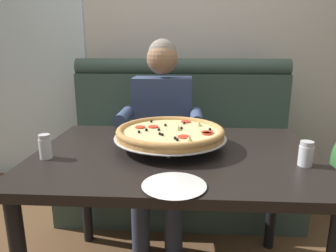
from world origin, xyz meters
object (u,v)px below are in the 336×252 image
Objects in this scene: pizza at (170,133)px; plate_near_left at (174,184)px; diner_main at (162,125)px; booth_bench at (180,156)px; dining_table at (175,169)px; shaker_parmesan at (45,148)px; shaker_pepper_flakes at (306,155)px.

pizza is 0.43m from plate_near_left.
diner_main is 1.03m from plate_near_left.
booth_bench is 1.33× the size of dining_table.
shaker_parmesan is (-0.56, -0.12, 0.13)m from dining_table.
dining_table is 0.67m from diner_main.
shaker_pepper_flakes is at bearing -0.96° from shaker_parmesan.
pizza is 5.20× the size of shaker_pepper_flakes.
shaker_parmesan is (-1.10, 0.02, 0.00)m from shaker_pepper_flakes.
plate_near_left is (0.01, -1.29, 0.36)m from booth_bench.
dining_table is 1.02× the size of diner_main.
pizza is 5.00× the size of shaker_parmesan.
shaker_parmesan is (-0.53, -0.18, -0.03)m from pizza.
diner_main is (-0.12, -0.27, 0.31)m from booth_bench.
shaker_parmesan is at bearing -118.41° from booth_bench.
booth_bench is at bearing 116.88° from shaker_pepper_flakes.
shaker_pepper_flakes reaches higher than dining_table.
pizza is at bearing 18.65° from shaker_parmesan.
shaker_pepper_flakes is at bearing -63.12° from booth_bench.
shaker_parmesan is 0.47× the size of plate_near_left.
dining_table is 12.07× the size of shaker_parmesan.
diner_main is 1.03m from shaker_pepper_flakes.
diner_main is at bearing 100.30° from dining_table.
diner_main is at bearing 129.63° from shaker_pepper_flakes.
shaker_parmesan reaches higher than shaker_pepper_flakes.
shaker_pepper_flakes is at bearing -14.08° from dining_table.
booth_bench is at bearing 65.87° from diner_main.
shaker_pepper_flakes is at bearing -19.40° from pizza.
dining_table is at bearing -66.41° from pizza.
booth_bench is 16.68× the size of shaker_pepper_flakes.
shaker_parmesan is at bearing 156.47° from plate_near_left.
shaker_pepper_flakes is 0.58m from plate_near_left.
diner_main is at bearing 97.12° from plate_near_left.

